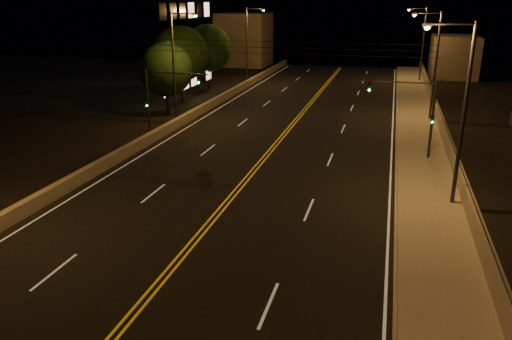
% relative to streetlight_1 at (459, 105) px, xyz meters
% --- Properties ---
extents(road, '(18.00, 120.00, 0.02)m').
position_rel_streetlight_1_xyz_m(road, '(-11.53, -1.84, -5.49)').
color(road, black).
rests_on(road, ground).
extents(sidewalk, '(3.60, 120.00, 0.30)m').
position_rel_streetlight_1_xyz_m(sidewalk, '(-0.73, -1.84, -5.35)').
color(sidewalk, gray).
rests_on(sidewalk, ground).
extents(curb, '(0.14, 120.00, 0.15)m').
position_rel_streetlight_1_xyz_m(curb, '(-2.60, -1.84, -5.43)').
color(curb, gray).
rests_on(curb, ground).
extents(parapet_wall, '(0.30, 120.00, 1.00)m').
position_rel_streetlight_1_xyz_m(parapet_wall, '(0.92, -1.84, -4.70)').
color(parapet_wall, gray).
rests_on(parapet_wall, sidewalk).
extents(jersey_barrier, '(0.45, 120.00, 0.78)m').
position_rel_streetlight_1_xyz_m(jersey_barrier, '(-21.02, -1.84, -5.11)').
color(jersey_barrier, gray).
rests_on(jersey_barrier, ground).
extents(distant_building_right, '(6.00, 10.00, 5.67)m').
position_rel_streetlight_1_xyz_m(distant_building_right, '(4.97, 51.22, -2.67)').
color(distant_building_right, gray).
rests_on(distant_building_right, ground).
extents(distant_building_left, '(8.00, 8.00, 8.42)m').
position_rel_streetlight_1_xyz_m(distant_building_left, '(-27.53, 55.37, -1.29)').
color(distant_building_left, gray).
rests_on(distant_building_left, ground).
extents(parapet_rail, '(0.06, 120.00, 0.06)m').
position_rel_streetlight_1_xyz_m(parapet_rail, '(0.92, -1.84, -4.17)').
color(parapet_rail, black).
rests_on(parapet_rail, parapet_wall).
extents(lane_markings, '(17.32, 116.00, 0.00)m').
position_rel_streetlight_1_xyz_m(lane_markings, '(-11.53, -1.91, -5.48)').
color(lane_markings, silver).
rests_on(lane_markings, road).
extents(streetlight_1, '(2.55, 0.28, 9.58)m').
position_rel_streetlight_1_xyz_m(streetlight_1, '(0.00, 0.00, 0.00)').
color(streetlight_1, '#2D2D33').
rests_on(streetlight_1, ground).
extents(streetlight_2, '(2.55, 0.28, 9.58)m').
position_rel_streetlight_1_xyz_m(streetlight_2, '(0.00, 20.45, 0.00)').
color(streetlight_2, '#2D2D33').
rests_on(streetlight_2, ground).
extents(streetlight_3, '(2.55, 0.28, 9.58)m').
position_rel_streetlight_1_xyz_m(streetlight_3, '(0.00, 44.08, 0.00)').
color(streetlight_3, '#2D2D33').
rests_on(streetlight_3, ground).
extents(streetlight_5, '(2.55, 0.28, 9.58)m').
position_rel_streetlight_1_xyz_m(streetlight_5, '(-21.46, 13.96, 0.00)').
color(streetlight_5, '#2D2D33').
rests_on(streetlight_5, ground).
extents(streetlight_6, '(2.55, 0.28, 9.58)m').
position_rel_streetlight_1_xyz_m(streetlight_6, '(-21.46, 36.83, 0.00)').
color(streetlight_6, '#2D2D33').
rests_on(streetlight_6, ground).
extents(traffic_signal_right, '(5.11, 0.31, 5.53)m').
position_rel_streetlight_1_xyz_m(traffic_signal_right, '(-1.60, 8.01, -1.95)').
color(traffic_signal_right, '#2D2D33').
rests_on(traffic_signal_right, ground).
extents(traffic_signal_left, '(5.11, 0.31, 5.53)m').
position_rel_streetlight_1_xyz_m(traffic_signal_left, '(-20.27, 8.01, -1.95)').
color(traffic_signal_left, '#2D2D33').
rests_on(traffic_signal_left, ground).
extents(overhead_wires, '(22.00, 0.03, 0.83)m').
position_rel_streetlight_1_xyz_m(overhead_wires, '(-11.53, 7.66, 1.90)').
color(overhead_wires, black).
extents(tree_0, '(5.00, 5.00, 6.78)m').
position_rel_streetlight_1_xyz_m(tree_0, '(-23.97, 17.08, -1.23)').
color(tree_0, black).
rests_on(tree_0, ground).
extents(tree_1, '(5.87, 5.87, 7.95)m').
position_rel_streetlight_1_xyz_m(tree_1, '(-25.40, 23.98, -0.49)').
color(tree_1, black).
rests_on(tree_1, ground).
extents(tree_2, '(5.73, 5.73, 7.77)m').
position_rel_streetlight_1_xyz_m(tree_2, '(-25.26, 32.07, -0.61)').
color(tree_2, black).
rests_on(tree_2, ground).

